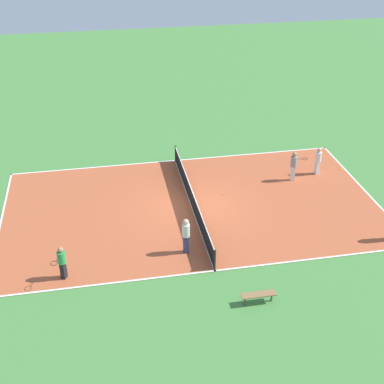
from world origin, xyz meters
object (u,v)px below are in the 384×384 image
object	(u,v)px
player_far_green	(62,261)
tennis_ball_far_baseline	(340,169)
player_far_white	(186,233)
tennis_net	(192,198)
player_baseline_gray	(294,164)
player_near_white	(318,159)
tennis_ball_left_sideline	(223,194)
bench	(258,295)

from	to	relation	value
player_far_green	tennis_ball_far_baseline	distance (m)	17.43
player_far_white	tennis_net	bearing A→B (deg)	157.75
player_baseline_gray	tennis_ball_far_baseline	world-z (taller)	player_baseline_gray
player_far_green	player_baseline_gray	distance (m)	14.24
tennis_net	tennis_ball_far_baseline	size ratio (longest dim) A/B	159.05
tennis_net	player_baseline_gray	bearing A→B (deg)	-73.79
player_baseline_gray	player_near_white	xyz separation A→B (m)	(0.46, -1.64, -0.07)
tennis_net	player_far_green	distance (m)	8.03
player_far_green	player_baseline_gray	bearing A→B (deg)	144.65
tennis_ball_left_sideline	tennis_ball_far_baseline	world-z (taller)	same
tennis_net	tennis_ball_left_sideline	bearing A→B (deg)	-63.87
player_far_white	tennis_ball_far_baseline	xyz separation A→B (m)	(6.28, -10.40, -0.99)
player_far_green	player_far_white	bearing A→B (deg)	126.26
player_baseline_gray	player_near_white	distance (m)	1.71
tennis_ball_left_sideline	player_far_white	bearing A→B (deg)	148.73
bench	player_baseline_gray	world-z (taller)	player_baseline_gray
tennis_net	tennis_ball_left_sideline	xyz separation A→B (m)	(0.94, -1.91, -0.49)
player_near_white	tennis_ball_far_baseline	world-z (taller)	player_near_white
player_far_green	tennis_ball_left_sideline	bearing A→B (deg)	151.39
player_far_white	tennis_ball_far_baseline	bearing A→B (deg)	113.50
tennis_ball_left_sideline	tennis_ball_far_baseline	size ratio (longest dim) A/B	1.00
tennis_net	player_far_white	xyz separation A→B (m)	(-3.87, 1.01, 0.50)
tennis_net	player_near_white	world-z (taller)	player_near_white
tennis_net	tennis_ball_left_sideline	size ratio (longest dim) A/B	159.05
player_near_white	tennis_ball_left_sideline	distance (m)	6.12
player_near_white	tennis_ball_far_baseline	bearing A→B (deg)	86.02
player_far_green	bench	bearing A→B (deg)	96.01
player_baseline_gray	tennis_ball_left_sideline	size ratio (longest dim) A/B	25.65
player_far_green	tennis_ball_left_sideline	xyz separation A→B (m)	(5.66, -8.40, -0.87)
tennis_net	tennis_ball_left_sideline	distance (m)	2.18
bench	tennis_ball_left_sideline	world-z (taller)	bench
bench	player_far_green	distance (m)	8.34
player_baseline_gray	tennis_ball_left_sideline	world-z (taller)	player_baseline_gray
tennis_net	bench	xyz separation A→B (m)	(-7.76, -1.26, -0.16)
bench	player_baseline_gray	xyz separation A→B (m)	(9.56, -4.92, 0.65)
bench	player_baseline_gray	bearing A→B (deg)	-117.24
bench	player_far_white	size ratio (longest dim) A/B	0.81
player_baseline_gray	player_far_white	xyz separation A→B (m)	(-5.66, 7.19, 0.02)
tennis_net	player_baseline_gray	world-z (taller)	player_baseline_gray
tennis_net	player_baseline_gray	xyz separation A→B (m)	(1.80, -6.18, 0.49)
tennis_ball_left_sideline	bench	bearing A→B (deg)	175.72
tennis_ball_left_sideline	tennis_ball_far_baseline	bearing A→B (deg)	-78.82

